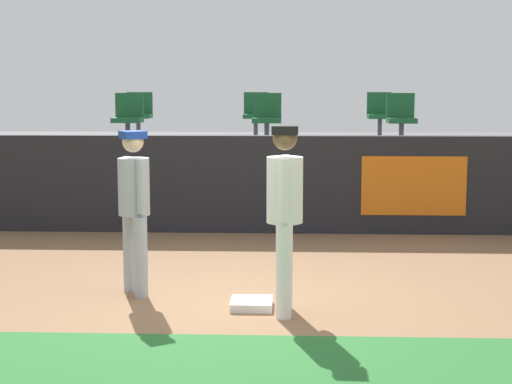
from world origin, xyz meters
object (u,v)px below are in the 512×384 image
(seat_back_center, at_px, (256,112))
(seat_front_center, at_px, (267,116))
(seat_back_right, at_px, (380,112))
(seat_front_left, at_px, (128,115))
(seat_front_right, at_px, (401,116))
(first_base, at_px, (252,304))
(player_runner_visitor, at_px, (134,201))
(seat_back_left, at_px, (139,112))
(player_fielder_home, at_px, (285,206))

(seat_back_center, bearing_deg, seat_front_center, -81.89)
(seat_back_right, bearing_deg, seat_front_left, -157.27)
(seat_front_left, distance_m, seat_back_right, 4.66)
(seat_front_left, bearing_deg, seat_back_center, 41.75)
(seat_front_right, distance_m, seat_front_center, 2.17)
(seat_back_center, xyz_separation_m, seat_front_center, (0.26, -1.80, 0.00))
(seat_back_center, xyz_separation_m, seat_back_right, (2.28, -0.00, -0.00))
(first_base, bearing_deg, seat_back_right, 74.64)
(player_runner_visitor, relative_size, seat_back_left, 2.00)
(seat_front_right, bearing_deg, seat_back_center, 143.42)
(player_fielder_home, bearing_deg, seat_back_left, -158.09)
(first_base, distance_m, player_fielder_home, 1.05)
(seat_front_center, distance_m, seat_back_right, 2.71)
(seat_front_left, bearing_deg, player_runner_visitor, -78.07)
(first_base, xyz_separation_m, seat_back_right, (2.01, 7.31, 1.61))
(player_runner_visitor, bearing_deg, first_base, 36.58)
(seat_front_left, bearing_deg, seat_front_center, 0.00)
(first_base, height_order, seat_back_left, seat_back_left)
(seat_back_right, bearing_deg, seat_back_left, 180.00)
(seat_back_center, relative_size, seat_back_left, 1.00)
(player_runner_visitor, distance_m, seat_front_center, 5.23)
(seat_front_right, bearing_deg, first_base, -111.35)
(seat_front_left, relative_size, seat_back_left, 1.00)
(first_base, distance_m, seat_back_left, 7.88)
(player_runner_visitor, relative_size, seat_front_left, 2.00)
(first_base, height_order, seat_front_right, seat_front_right)
(seat_front_right, xyz_separation_m, seat_back_right, (-0.15, 1.80, -0.00))
(seat_back_left, bearing_deg, player_fielder_home, -69.65)
(player_fielder_home, relative_size, seat_back_center, 2.11)
(seat_front_left, relative_size, seat_front_center, 1.00)
(seat_front_center, bearing_deg, seat_front_right, -0.01)
(seat_front_right, height_order, seat_back_left, same)
(seat_back_left, bearing_deg, seat_back_right, -0.00)
(seat_back_center, height_order, seat_front_center, same)
(first_base, height_order, seat_back_center, seat_back_center)
(seat_back_center, height_order, seat_front_right, same)
(seat_front_left, xyz_separation_m, seat_back_right, (4.30, 1.80, -0.00))
(player_fielder_home, height_order, seat_back_right, seat_back_right)
(seat_front_left, height_order, seat_front_right, same)
(player_fielder_home, xyz_separation_m, seat_back_left, (-2.78, 7.48, 0.63))
(seat_front_center, bearing_deg, first_base, -89.86)
(player_runner_visitor, relative_size, seat_back_right, 2.00)
(player_fielder_home, xyz_separation_m, player_runner_visitor, (-1.54, 0.64, -0.05))
(seat_back_center, distance_m, seat_front_right, 3.02)
(seat_back_center, distance_m, seat_back_right, 2.28)
(seat_front_right, height_order, seat_front_center, same)
(seat_front_center, distance_m, seat_back_left, 3.03)
(player_fielder_home, bearing_deg, first_base, -116.14)
(first_base, bearing_deg, seat_back_left, 108.55)
(seat_front_left, distance_m, seat_back_left, 1.81)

